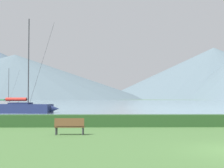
{
  "coord_description": "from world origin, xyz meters",
  "views": [
    {
      "loc": [
        -5.52,
        -12.89,
        2.11
      ],
      "look_at": [
        -4.31,
        57.51,
        5.0
      ],
      "focal_mm": 52.71,
      "sensor_mm": 36.0,
      "label": 1
    }
  ],
  "objects": [
    {
      "name": "harbor_water",
      "position": [
        0.0,
        137.0,
        0.0
      ],
      "size": [
        320.0,
        246.0,
        0.0
      ],
      "primitive_type": "cube",
      "color": "gray",
      "rests_on": "ground_plane"
    },
    {
      "name": "park_bench_near_path",
      "position": [
        -7.6,
        5.74,
        0.53
      ],
      "size": [
        1.68,
        0.5,
        0.95
      ],
      "rotation": [
        0.0,
        0.0,
        -0.02
      ],
      "color": "brown",
      "rests_on": "ground_plane"
    },
    {
      "name": "hedge_line",
      "position": [
        0.0,
        11.0,
        0.43
      ],
      "size": [
        80.0,
        1.2,
        0.86
      ],
      "primitive_type": "cube",
      "color": "#284C23",
      "rests_on": "ground_plane"
    },
    {
      "name": "sailboat_slip_1",
      "position": [
        -16.69,
        32.09,
        0.75
      ],
      "size": [
        9.03,
        3.79,
        12.91
      ],
      "rotation": [
        0.0,
        0.0,
        -0.16
      ],
      "color": "navy",
      "rests_on": "harbor_water"
    },
    {
      "name": "distant_hill_far_shoulder",
      "position": [
        136.06,
        415.46,
        33.92
      ],
      "size": [
        292.85,
        292.85,
        67.84
      ],
      "primitive_type": "cone",
      "color": "slate",
      "rests_on": "ground_plane"
    },
    {
      "name": "sailboat_slip_5",
      "position": [
        -31.94,
        74.77,
        0.6
      ],
      "size": [
        7.11,
        2.54,
        9.93
      ],
      "rotation": [
        0.0,
        0.0,
        0.08
      ],
      "color": "#9E9EA3",
      "rests_on": "harbor_water"
    },
    {
      "name": "distant_hill_west_ridge",
      "position": [
        -111.73,
        368.49,
        25.97
      ],
      "size": [
        306.87,
        306.87,
        51.93
      ],
      "primitive_type": "cone",
      "color": "slate",
      "rests_on": "ground_plane"
    }
  ]
}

